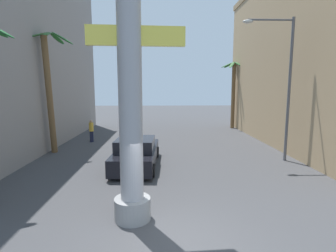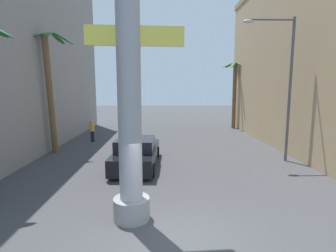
# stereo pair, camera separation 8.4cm
# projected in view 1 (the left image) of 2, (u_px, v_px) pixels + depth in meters

# --- Properties ---
(ground_plane) EXTENTS (93.55, 93.55, 0.00)m
(ground_plane) POSITION_uv_depth(u_px,v_px,m) (166.00, 153.00, 16.78)
(ground_plane) COLOR #424244
(building_right) EXTENTS (7.86, 20.54, 12.69)m
(building_right) POSITION_uv_depth(u_px,v_px,m) (326.00, 56.00, 18.53)
(building_right) COLOR tan
(building_right) RESTS_ON ground
(neon_sign_pole) EXTENTS (3.18, 1.14, 10.92)m
(neon_sign_pole) POSITION_uv_depth(u_px,v_px,m) (130.00, 50.00, 7.55)
(neon_sign_pole) COLOR #9E9EA3
(neon_sign_pole) RESTS_ON ground
(street_lamp) EXTENTS (2.82, 0.28, 7.87)m
(street_lamp) POSITION_uv_depth(u_px,v_px,m) (283.00, 77.00, 14.37)
(street_lamp) COLOR #59595E
(street_lamp) RESTS_ON ground
(car_lead) EXTENTS (2.37, 5.22, 1.56)m
(car_lead) POSITION_uv_depth(u_px,v_px,m) (136.00, 153.00, 13.83)
(car_lead) COLOR black
(car_lead) RESTS_ON ground
(palm_tree_mid_left) EXTENTS (2.63, 2.76, 7.52)m
(palm_tree_mid_left) POSITION_uv_depth(u_px,v_px,m) (49.00, 82.00, 16.09)
(palm_tree_mid_left) COLOR brown
(palm_tree_mid_left) RESTS_ON ground
(palm_tree_far_right) EXTENTS (2.66, 2.45, 6.79)m
(palm_tree_far_right) POSITION_uv_depth(u_px,v_px,m) (233.00, 88.00, 26.76)
(palm_tree_far_right) COLOR brown
(palm_tree_far_right) RESTS_ON ground
(pedestrian_far_left) EXTENTS (0.46, 0.46, 1.73)m
(pedestrian_far_left) POSITION_uv_depth(u_px,v_px,m) (91.00, 129.00, 20.08)
(pedestrian_far_left) COLOR #1E233F
(pedestrian_far_left) RESTS_ON ground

